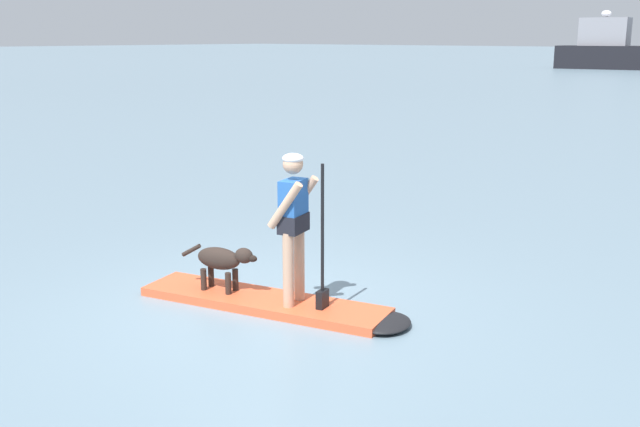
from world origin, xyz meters
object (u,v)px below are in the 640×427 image
at_px(person_paddler, 295,218).
at_px(moored_boat_outer, 609,50).
at_px(dog, 222,260).
at_px(paddleboard, 281,304).

bearing_deg(person_paddler, moored_boat_outer, 107.03).
bearing_deg(moored_boat_outer, person_paddler, -72.97).
bearing_deg(dog, moored_boat_outer, 106.23).
bearing_deg(moored_boat_outer, paddleboard, -73.13).
bearing_deg(paddleboard, dog, -165.49).
xyz_separation_m(paddleboard, person_paddler, (0.18, 0.05, 1.03)).
relative_size(paddleboard, dog, 3.25).
bearing_deg(person_paddler, dog, -165.49).
relative_size(person_paddler, moored_boat_outer, 0.17).
relative_size(paddleboard, person_paddler, 1.96).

